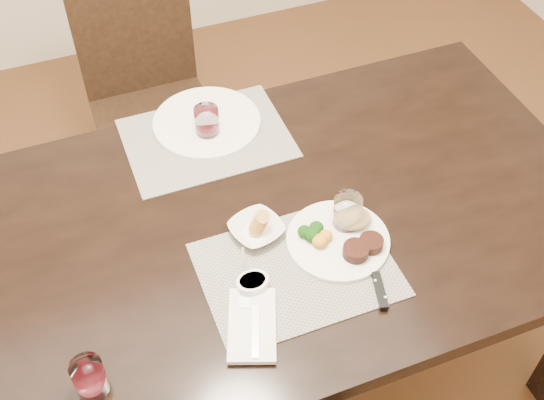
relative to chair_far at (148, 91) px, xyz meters
name	(u,v)px	position (x,y,z in m)	size (l,w,h in m)	color
ground_plane	(237,375)	(0.00, -0.93, -0.50)	(4.50, 4.50, 0.00)	#472E16
dining_table	(227,252)	(0.00, -0.93, 0.16)	(2.00, 1.00, 0.75)	black
chair_far	(148,91)	(0.00, 0.00, 0.00)	(0.42, 0.42, 0.90)	black
placemat_near	(297,269)	(0.12, -1.11, 0.25)	(0.46, 0.34, 0.00)	gray
placemat_far	(207,138)	(0.06, -0.58, 0.25)	(0.46, 0.34, 0.00)	gray
dinner_plate	(343,237)	(0.26, -1.07, 0.27)	(0.26, 0.26, 0.05)	silver
napkin_fork	(252,325)	(-0.03, -1.22, 0.26)	(0.17, 0.22, 0.02)	white
steak_knife	(374,281)	(0.28, -1.21, 0.26)	(0.05, 0.24, 0.01)	white
cracker_bowl	(256,229)	(0.07, -0.97, 0.27)	(0.16, 0.16, 0.06)	silver
sauce_ramekin	(253,283)	(0.00, -1.12, 0.27)	(0.08, 0.12, 0.06)	silver
wine_glass_near	(347,214)	(0.29, -1.03, 0.29)	(0.07, 0.07, 0.10)	silver
far_plate	(207,122)	(0.08, -0.53, 0.26)	(0.31, 0.31, 0.01)	silver
wine_glass_far	(207,124)	(0.07, -0.57, 0.29)	(0.07, 0.07, 0.10)	silver
wine_glass_side	(90,379)	(-0.40, -1.24, 0.29)	(0.07, 0.07, 0.09)	silver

